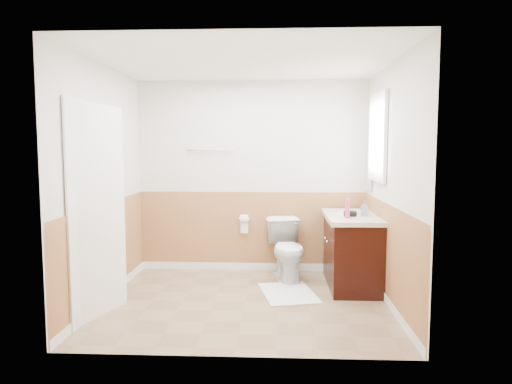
{
  "coord_description": "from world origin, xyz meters",
  "views": [
    {
      "loc": [
        0.33,
        -4.77,
        1.64
      ],
      "look_at": [
        0.1,
        0.25,
        1.15
      ],
      "focal_mm": 32.5,
      "sensor_mm": 36.0,
      "label": 1
    }
  ],
  "objects_px": {
    "bath_mat": "(288,293)",
    "soap_dispenser": "(365,208)",
    "toilet": "(287,250)",
    "vanity_cabinet": "(352,253)",
    "lotion_bottle": "(348,209)"
  },
  "relations": [
    {
      "from": "bath_mat",
      "to": "soap_dispenser",
      "type": "distance_m",
      "value": 1.3
    },
    {
      "from": "bath_mat",
      "to": "soap_dispenser",
      "type": "height_order",
      "value": "soap_dispenser"
    },
    {
      "from": "toilet",
      "to": "vanity_cabinet",
      "type": "xyz_separation_m",
      "value": [
        0.75,
        -0.23,
        0.03
      ]
    },
    {
      "from": "toilet",
      "to": "soap_dispenser",
      "type": "distance_m",
      "value": 1.09
    },
    {
      "from": "toilet",
      "to": "lotion_bottle",
      "type": "distance_m",
      "value": 1.01
    },
    {
      "from": "toilet",
      "to": "vanity_cabinet",
      "type": "relative_size",
      "value": 0.68
    },
    {
      "from": "toilet",
      "to": "vanity_cabinet",
      "type": "distance_m",
      "value": 0.79
    },
    {
      "from": "lotion_bottle",
      "to": "toilet",
      "type": "bearing_deg",
      "value": 141.91
    },
    {
      "from": "toilet",
      "to": "soap_dispenser",
      "type": "relative_size",
      "value": 4.09
    },
    {
      "from": "lotion_bottle",
      "to": "soap_dispenser",
      "type": "xyz_separation_m",
      "value": [
        0.22,
        0.18,
        -0.02
      ]
    },
    {
      "from": "lotion_bottle",
      "to": "vanity_cabinet",
      "type": "bearing_deg",
      "value": 70.2
    },
    {
      "from": "bath_mat",
      "to": "vanity_cabinet",
      "type": "height_order",
      "value": "vanity_cabinet"
    },
    {
      "from": "vanity_cabinet",
      "to": "lotion_bottle",
      "type": "height_order",
      "value": "lotion_bottle"
    },
    {
      "from": "lotion_bottle",
      "to": "soap_dispenser",
      "type": "relative_size",
      "value": 1.2
    },
    {
      "from": "bath_mat",
      "to": "vanity_cabinet",
      "type": "bearing_deg",
      "value": 25.6
    }
  ]
}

